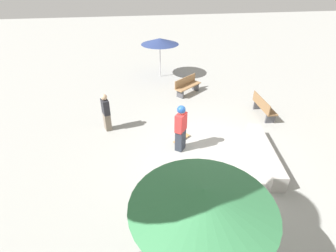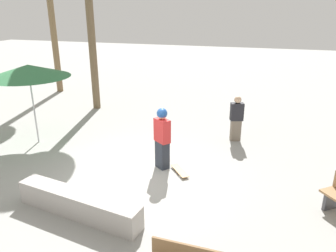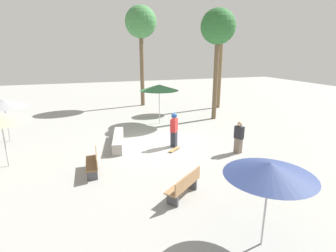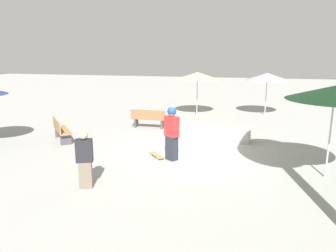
{
  "view_description": "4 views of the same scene",
  "coord_description": "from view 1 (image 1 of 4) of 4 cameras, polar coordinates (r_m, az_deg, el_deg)",
  "views": [
    {
      "loc": [
        2.36,
        6.86,
        5.67
      ],
      "look_at": [
        1.12,
        -1.11,
        0.69
      ],
      "focal_mm": 28.0,
      "sensor_mm": 36.0,
      "label": 1
    },
    {
      "loc": [
        -7.13,
        -3.14,
        4.31
      ],
      "look_at": [
        0.32,
        -0.9,
        1.43
      ],
      "focal_mm": 35.0,
      "sensor_mm": 36.0,
      "label": 2
    },
    {
      "loc": [
        -3.42,
        -12.43,
        4.66
      ],
      "look_at": [
        0.34,
        -0.9,
        1.19
      ],
      "focal_mm": 28.0,
      "sensor_mm": 36.0,
      "label": 3
    },
    {
      "loc": [
        10.71,
        1.37,
        3.56
      ],
      "look_at": [
        1.04,
        -0.66,
        1.19
      ],
      "focal_mm": 35.0,
      "sensor_mm": 36.0,
      "label": 4
    }
  ],
  "objects": [
    {
      "name": "shade_umbrella_navy",
      "position": [
        15.32,
        -1.78,
        17.96
      ],
      "size": [
        2.12,
        2.12,
        2.21
      ],
      "color": "#B7B7BC",
      "rests_on": "ground_plane"
    },
    {
      "name": "concrete_ledge",
      "position": [
        9.4,
        20.2,
        -5.67
      ],
      "size": [
        0.96,
        3.06,
        0.54
      ],
      "rotation": [
        0.0,
        0.0,
        1.4
      ],
      "color": "#A8A39E",
      "rests_on": "ground_plane"
    },
    {
      "name": "bystander_watching",
      "position": [
        10.49,
        -13.31,
        2.88
      ],
      "size": [
        0.35,
        0.47,
        1.54
      ],
      "rotation": [
        0.0,
        0.0,
        1.89
      ],
      "color": "#726656",
      "rests_on": "ground_plane"
    },
    {
      "name": "bench_near",
      "position": [
        12.1,
        20.06,
        3.92
      ],
      "size": [
        0.49,
        1.61,
        0.85
      ],
      "rotation": [
        0.0,
        0.0,
        1.54
      ],
      "color": "#47474C",
      "rests_on": "ground_plane"
    },
    {
      "name": "ground_plane",
      "position": [
        9.21,
        8.03,
        -6.71
      ],
      "size": [
        60.0,
        60.0,
        0.0
      ],
      "primitive_type": "plane",
      "color": "#9E9E99"
    },
    {
      "name": "skateboard",
      "position": [
        9.95,
        2.99,
        -2.75
      ],
      "size": [
        0.75,
        0.66,
        0.07
      ],
      "rotation": [
        0.0,
        0.0,
        3.82
      ],
      "color": "#B7844C",
      "rests_on": "ground_plane"
    },
    {
      "name": "shade_umbrella_green",
      "position": [
        4.52,
        7.72,
        -15.24
      ],
      "size": [
        2.54,
        2.54,
        2.59
      ],
      "color": "#B7B7BC",
      "rests_on": "ground_plane"
    },
    {
      "name": "bench_far",
      "position": [
        13.52,
        4.22,
        8.74
      ],
      "size": [
        1.52,
        1.35,
        0.85
      ],
      "rotation": [
        0.0,
        0.0,
        0.68
      ],
      "color": "#47474C",
      "rests_on": "ground_plane"
    },
    {
      "name": "skater_main",
      "position": [
        8.98,
        2.8,
        -0.16
      ],
      "size": [
        0.49,
        0.52,
        1.75
      ],
      "rotation": [
        0.0,
        0.0,
        4.06
      ],
      "color": "#282D38",
      "rests_on": "ground_plane"
    }
  ]
}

